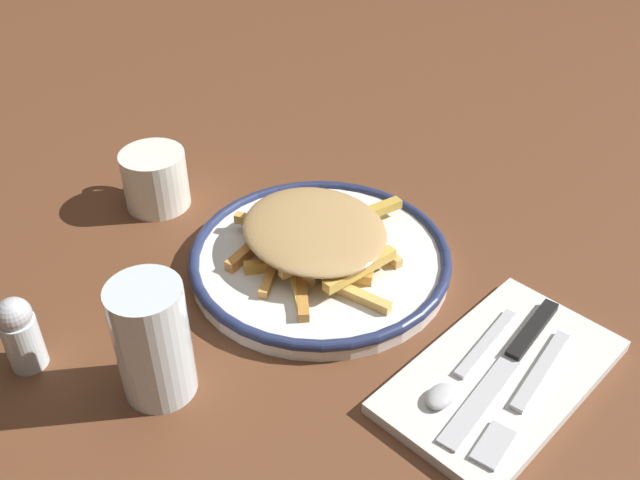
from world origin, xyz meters
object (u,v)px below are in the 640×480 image
Objects in this scene: knife at (513,356)px; water_glass at (153,341)px; fork at (526,394)px; salt_shaker at (20,333)px; fries_heap at (317,235)px; plate at (320,258)px; spoon at (459,374)px; coffee_mug at (155,179)px; napkin at (502,375)px.

water_glass is (0.21, 0.24, 0.04)m from knife.
salt_shaker is (0.36, 0.28, 0.03)m from fork.
salt_shaker reaches higher than fries_heap.
spoon is at bearing 170.84° from plate.
fries_heap is 2.77× the size of salt_shaker.
fries_heap is (0.01, -0.00, 0.03)m from plate.
coffee_mug is at bearing 12.59° from plate.
napkin is at bearing -134.01° from water_glass.
water_glass reaches higher than fork.
fries_heap is 0.22m from spoon.
coffee_mug is at bearing -34.93° from water_glass.
spoon reaches higher than fork.
coffee_mug reaches higher than spoon.
knife is 0.45m from salt_shaker.
coffee_mug is (0.45, 0.07, 0.02)m from knife.
knife is 0.46m from coffee_mug.
salt_shaker is (0.11, 0.07, -0.02)m from water_glass.
plate is at bearing -2.34° from fork.
spoon is at bearing 22.76° from fork.
water_glass reaches higher than salt_shaker.
fork is 1.51× the size of water_glass.
napkin is (-0.23, -0.00, -0.01)m from plate.
water_glass reaches higher than plate.
plate is at bearing -167.41° from coffee_mug.
fries_heap is 2.15× the size of coffee_mug.
knife is at bearing -43.91° from fork.
spoon is 0.40m from salt_shaker.
fork is (-0.26, 0.01, 0.00)m from plate.
fries_heap is 0.24m from knife.
fries_heap is 1.42× the size of spoon.
water_glass is at bearing 48.61° from knife.
spoon is 0.27m from water_glass.
napkin is at bearing -124.78° from spoon.
spoon is 0.43m from coffee_mug.
fries_heap reaches higher than spoon.
coffee_mug is (0.49, 0.04, 0.02)m from fork.
salt_shaker is (0.09, 0.29, -0.00)m from fries_heap.
fork is 0.04m from knife.
fork is at bearing -157.24° from spoon.
salt_shaker is (0.30, 0.26, 0.02)m from spoon.
plate is 2.41× the size of water_glass.
plate is 1.30× the size of fries_heap.
fries_heap reaches higher than plate.
plate is 1.60× the size of fork.
salt_shaker is at bearing 31.70° from water_glass.
fork is at bearing -175.29° from coffee_mug.
water_glass is 1.16× the size of coffee_mug.
plate is at bearing -85.90° from water_glass.
coffee_mug is (0.46, 0.05, 0.03)m from napkin.
knife is 2.70× the size of salt_shaker.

